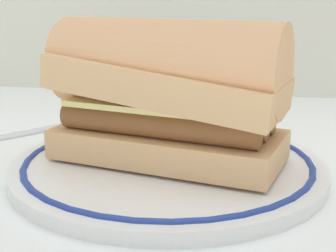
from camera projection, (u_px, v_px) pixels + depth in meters
The scene contains 5 objects.
ground_plane at pixel (199, 170), 0.47m from camera, with size 1.50×1.50×0.00m, color white.
plate at pixel (168, 165), 0.46m from camera, with size 0.29×0.29×0.01m.
sausage_sandwich at pixel (168, 90), 0.44m from camera, with size 0.22×0.14×0.13m.
drinking_glass at pixel (201, 82), 0.66m from camera, with size 0.07×0.07×0.11m.
butter_knife at pixel (62, 124), 0.62m from camera, with size 0.11×0.13×0.01m.
Camera 1 is at (0.05, -0.44, 0.16)m, focal length 53.54 mm.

